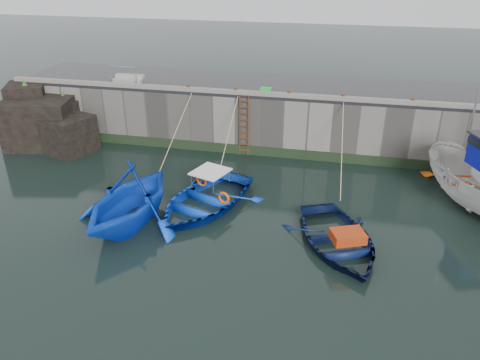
% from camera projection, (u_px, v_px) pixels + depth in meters
% --- Properties ---
extents(ground, '(120.00, 120.00, 0.00)m').
position_uv_depth(ground, '(240.00, 274.00, 15.49)').
color(ground, black).
rests_on(ground, ground).
extents(quay_back, '(30.00, 5.00, 3.00)m').
position_uv_depth(quay_back, '(289.00, 115.00, 25.78)').
color(quay_back, slate).
rests_on(quay_back, ground).
extents(road_back, '(30.00, 5.00, 0.16)m').
position_uv_depth(road_back, '(290.00, 86.00, 25.08)').
color(road_back, black).
rests_on(road_back, quay_back).
extents(kerb_back, '(30.00, 0.30, 0.20)m').
position_uv_depth(kerb_back, '(285.00, 95.00, 22.94)').
color(kerb_back, slate).
rests_on(kerb_back, road_back).
extents(algae_back, '(30.00, 0.08, 0.50)m').
position_uv_depth(algae_back, '(282.00, 153.00, 24.11)').
color(algae_back, black).
rests_on(algae_back, ground).
extents(rock_outcrop, '(5.85, 4.24, 3.41)m').
position_uv_depth(rock_outcrop, '(45.00, 122.00, 25.44)').
color(rock_outcrop, black).
rests_on(rock_outcrop, ground).
extents(ladder, '(0.51, 0.08, 3.20)m').
position_uv_depth(ladder, '(244.00, 126.00, 23.86)').
color(ladder, '#3F1E0F').
rests_on(ladder, ground).
extents(boat_near_white, '(5.21, 5.81, 2.76)m').
position_uv_depth(boat_near_white, '(132.00, 222.00, 18.43)').
color(boat_near_white, blue).
rests_on(boat_near_white, ground).
extents(boat_near_white_rope, '(0.04, 5.84, 3.10)m').
position_uv_depth(boat_near_white_rope, '(176.00, 169.00, 22.91)').
color(boat_near_white_rope, tan).
rests_on(boat_near_white_rope, ground).
extents(boat_near_blue, '(5.47, 6.42, 1.13)m').
position_uv_depth(boat_near_blue, '(204.00, 206.00, 19.59)').
color(boat_near_blue, '#0C3CBE').
rests_on(boat_near_blue, ground).
extents(boat_near_blue_rope, '(0.04, 4.25, 3.10)m').
position_uv_depth(boat_near_blue_rope, '(228.00, 166.00, 23.25)').
color(boat_near_blue_rope, tan).
rests_on(boat_near_blue_rope, ground).
extents(boat_near_navy, '(5.15, 5.91, 1.02)m').
position_uv_depth(boat_near_navy, '(337.00, 245.00, 17.00)').
color(boat_near_navy, '#0A163E').
rests_on(boat_near_navy, ground).
extents(boat_near_navy_rope, '(0.04, 5.72, 3.10)m').
position_uv_depth(boat_near_navy_rope, '(341.00, 184.00, 21.42)').
color(boat_near_navy_rope, tan).
rests_on(boat_near_navy_rope, ground).
extents(boat_far_white, '(4.33, 6.56, 5.37)m').
position_uv_depth(boat_far_white, '(477.00, 185.00, 19.15)').
color(boat_far_white, silver).
rests_on(boat_far_white, ground).
extents(fish_crate, '(0.57, 0.40, 0.32)m').
position_uv_depth(fish_crate, '(266.00, 91.00, 23.41)').
color(fish_crate, green).
rests_on(fish_crate, road_back).
extents(railing, '(1.60, 1.05, 1.00)m').
position_uv_depth(railing, '(129.00, 78.00, 25.57)').
color(railing, '#A5A8AD').
rests_on(railing, road_back).
extents(bollard_a, '(0.18, 0.18, 0.28)m').
position_uv_depth(bollard_a, '(188.00, 88.00, 23.99)').
color(bollard_a, '#3F1E0F').
rests_on(bollard_a, road_back).
extents(bollard_b, '(0.18, 0.18, 0.28)m').
position_uv_depth(bollard_b, '(236.00, 91.00, 23.50)').
color(bollard_b, '#3F1E0F').
rests_on(bollard_b, road_back).
extents(bollard_c, '(0.18, 0.18, 0.28)m').
position_uv_depth(bollard_c, '(289.00, 94.00, 22.98)').
color(bollard_c, '#3F1E0F').
rests_on(bollard_c, road_back).
extents(bollard_d, '(0.18, 0.18, 0.28)m').
position_uv_depth(bollard_d, '(343.00, 97.00, 22.47)').
color(bollard_d, '#3F1E0F').
rests_on(bollard_d, road_back).
extents(bollard_e, '(0.18, 0.18, 0.28)m').
position_uv_depth(bollard_e, '(413.00, 101.00, 21.84)').
color(bollard_e, '#3F1E0F').
rests_on(bollard_e, road_back).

